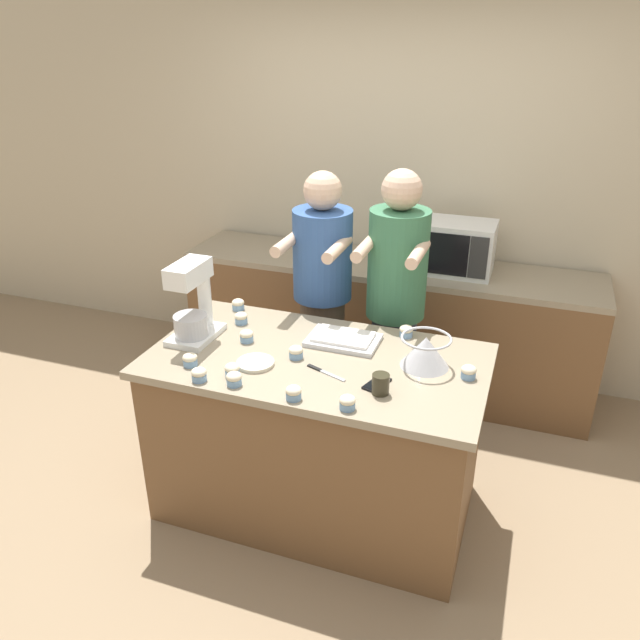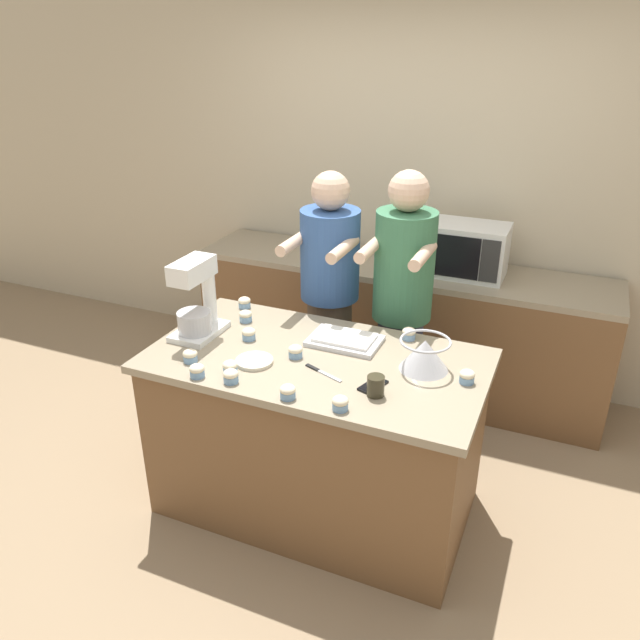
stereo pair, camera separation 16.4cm
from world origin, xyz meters
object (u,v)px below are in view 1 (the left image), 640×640
object	(u,v)px
cell_phone	(377,384)
stand_mixer	(193,306)
cupcake_5	(232,370)
cupcake_7	(199,374)
person_left	(322,303)
cupcake_3	(406,331)
cupcake_1	(296,352)
cupcake_9	(294,393)
cupcake_11	(190,360)
cupcake_8	(241,318)
cupcake_6	(247,336)
cupcake_4	(347,402)
mixing_bowl	(425,351)
small_plate	(255,363)
cupcake_0	(469,372)
person_right	(395,309)
knife	(324,372)
baking_tray	(343,339)
cupcake_10	(234,379)
microwave_oven	(450,247)
cupcake_2	(238,304)
drinking_glass	(381,384)

from	to	relation	value
cell_phone	stand_mixer	bearing A→B (deg)	172.23
cupcake_5	cupcake_7	size ratio (longest dim) A/B	1.00
person_left	cupcake_3	distance (m)	0.67
cupcake_1	cupcake_9	size ratio (longest dim) A/B	1.00
cupcake_11	cupcake_5	bearing A→B (deg)	-4.89
cupcake_1	cupcake_8	distance (m)	0.49
cupcake_6	cupcake_4	bearing A→B (deg)	-31.90
stand_mixer	mixing_bowl	size ratio (longest dim) A/B	1.72
cupcake_5	cupcake_7	xyz separation A→B (m)	(-0.12, -0.09, 0.00)
small_plate	cupcake_0	distance (m)	0.99
small_plate	cupcake_8	bearing A→B (deg)	124.46
person_right	cupcake_7	size ratio (longest dim) A/B	24.12
cell_phone	cupcake_5	size ratio (longest dim) A/B	2.27
cell_phone	cupcake_4	size ratio (longest dim) A/B	2.27
cupcake_1	cupcake_4	bearing A→B (deg)	-42.74
knife	cupcake_1	world-z (taller)	cupcake_1
baking_tray	cupcake_4	size ratio (longest dim) A/B	5.10
person_left	cupcake_10	distance (m)	1.07
cupcake_3	person_left	bearing A→B (deg)	149.82
cell_phone	cupcake_8	distance (m)	0.93
stand_mixer	cupcake_8	size ratio (longest dim) A/B	5.88
person_right	cupcake_6	xyz separation A→B (m)	(-0.61, -0.66, 0.04)
baking_tray	cupcake_6	bearing A→B (deg)	-161.38
mixing_bowl	microwave_oven	size ratio (longest dim) A/B	0.43
cupcake_0	cupcake_1	distance (m)	0.81
person_right	cupcake_5	size ratio (longest dim) A/B	24.12
cupcake_6	cupcake_9	distance (m)	0.60
baking_tray	small_plate	distance (m)	0.48
small_plate	cupcake_10	bearing A→B (deg)	-92.79
cupcake_2	cupcake_4	bearing A→B (deg)	-40.49
small_plate	cupcake_0	size ratio (longest dim) A/B	2.56
cupcake_3	drinking_glass	bearing A→B (deg)	-88.44
cupcake_3	cupcake_7	xyz separation A→B (m)	(-0.78, -0.75, 0.00)
cupcake_0	cupcake_10	xyz separation A→B (m)	(-0.97, -0.41, 0.00)
knife	cupcake_7	size ratio (longest dim) A/B	3.03
small_plate	knife	world-z (taller)	small_plate
microwave_oven	cupcake_9	xyz separation A→B (m)	(-0.37, -1.77, -0.13)
cupcake_3	cupcake_0	bearing A→B (deg)	-41.31
cupcake_4	cupcake_8	world-z (taller)	same
baking_tray	cupcake_10	world-z (taller)	cupcake_10
person_left	cupcake_3	xyz separation A→B (m)	(0.58, -0.34, 0.07)
cupcake_2	cupcake_6	world-z (taller)	same
small_plate	cupcake_1	xyz separation A→B (m)	(0.16, 0.13, 0.02)
cupcake_10	mixing_bowl	bearing A→B (deg)	31.09
stand_mixer	cupcake_10	world-z (taller)	stand_mixer
person_right	knife	xyz separation A→B (m)	(-0.14, -0.82, 0.01)
baking_tray	cupcake_11	bearing A→B (deg)	-142.14
cupcake_0	drinking_glass	bearing A→B (deg)	-142.74
microwave_oven	small_plate	world-z (taller)	microwave_oven
cupcake_9	small_plate	bearing A→B (deg)	142.50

